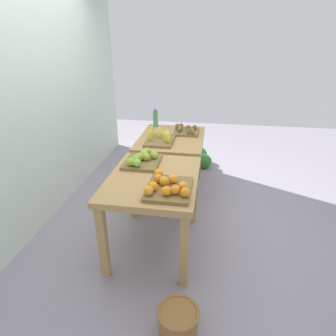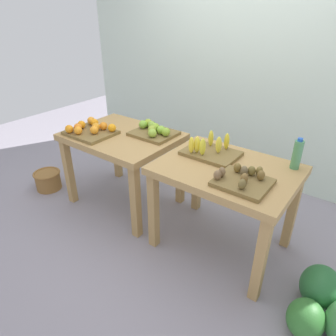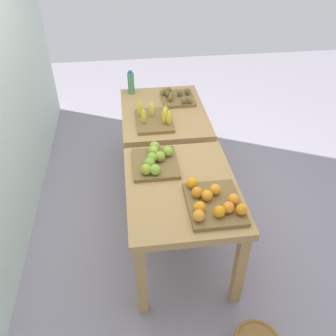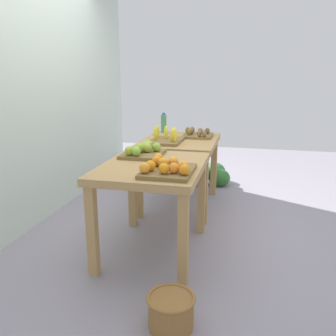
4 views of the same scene
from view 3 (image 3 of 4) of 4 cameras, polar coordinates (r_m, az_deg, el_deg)
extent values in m
plane|color=gray|center=(3.45, 0.46, -6.53)|extent=(8.00, 8.00, 0.00)
cube|color=#AF874F|center=(2.54, 2.24, -3.32)|extent=(1.04, 0.80, 0.06)
cube|color=#AF874F|center=(2.59, 11.44, -15.75)|extent=(0.07, 0.07, 0.71)
cube|color=#AF874F|center=(3.19, 6.80, -2.62)|extent=(0.07, 0.07, 0.71)
cube|color=#AF874F|center=(2.50, -4.31, -17.61)|extent=(0.07, 0.07, 0.71)
cube|color=#AF874F|center=(3.12, -5.47, -3.66)|extent=(0.07, 0.07, 0.71)
cube|color=#AF874F|center=(3.46, -0.73, 8.85)|extent=(1.04, 0.80, 0.06)
cube|color=#AF874F|center=(3.34, 6.04, -0.42)|extent=(0.07, 0.07, 0.71)
cube|color=#AF874F|center=(4.09, 3.32, 7.49)|extent=(0.07, 0.07, 0.71)
cube|color=#AF874F|center=(3.27, -5.65, -1.36)|extent=(0.07, 0.07, 0.71)
cube|color=#AF874F|center=(4.03, -6.31, 6.84)|extent=(0.07, 0.07, 0.71)
cube|color=brown|center=(2.38, 7.46, -5.76)|extent=(0.44, 0.36, 0.03)
sphere|color=orange|center=(2.29, 11.82, -6.55)|extent=(0.10, 0.10, 0.08)
sphere|color=orange|center=(2.44, 3.94, -2.38)|extent=(0.10, 0.10, 0.08)
sphere|color=orange|center=(2.41, 7.60, -3.45)|extent=(0.09, 0.09, 0.08)
sphere|color=orange|center=(2.35, 10.52, -4.99)|extent=(0.10, 0.10, 0.08)
sphere|color=orange|center=(2.21, 5.00, -7.66)|extent=(0.08, 0.08, 0.08)
sphere|color=orange|center=(2.27, 5.14, -6.30)|extent=(0.11, 0.11, 0.08)
sphere|color=orange|center=(2.36, 6.34, -4.42)|extent=(0.10, 0.10, 0.08)
sphere|color=orange|center=(2.25, 8.29, -6.97)|extent=(0.10, 0.10, 0.08)
sphere|color=orange|center=(2.29, 9.71, -6.28)|extent=(0.11, 0.11, 0.08)
sphere|color=orange|center=(2.37, 4.72, -3.91)|extent=(0.11, 0.11, 0.08)
cube|color=brown|center=(2.70, -2.08, 0.74)|extent=(0.40, 0.34, 0.03)
sphere|color=#96AD35|center=(2.68, -1.30, 1.90)|extent=(0.11, 0.11, 0.08)
sphere|color=#83B93A|center=(2.55, -2.09, -0.26)|extent=(0.08, 0.08, 0.08)
sphere|color=#87B232|center=(2.79, -2.20, 3.51)|extent=(0.11, 0.11, 0.08)
sphere|color=#8FB83B|center=(2.74, -0.04, 2.72)|extent=(0.09, 0.09, 0.08)
sphere|color=#8ABB38|center=(2.74, -2.33, 2.75)|extent=(0.09, 0.09, 0.08)
sphere|color=#8AB030|center=(2.67, -2.62, 1.67)|extent=(0.11, 0.11, 0.08)
sphere|color=#93AE2E|center=(2.56, -3.55, -0.21)|extent=(0.11, 0.11, 0.08)
sphere|color=#85AD3B|center=(2.62, -3.02, 0.81)|extent=(0.11, 0.11, 0.08)
cube|color=brown|center=(3.25, -2.23, 7.68)|extent=(0.44, 0.32, 0.03)
ellipsoid|color=yellow|center=(3.12, 0.15, 8.11)|extent=(0.06, 0.06, 0.14)
ellipsoid|color=yellow|center=(3.19, -0.46, 8.89)|extent=(0.06, 0.06, 0.14)
ellipsoid|color=yellow|center=(3.27, -4.50, 9.47)|extent=(0.07, 0.07, 0.14)
ellipsoid|color=yellow|center=(3.26, -2.62, 9.45)|extent=(0.06, 0.06, 0.14)
ellipsoid|color=yellow|center=(3.14, -0.53, 8.37)|extent=(0.07, 0.07, 0.14)
ellipsoid|color=yellow|center=(3.15, -3.95, 8.33)|extent=(0.07, 0.06, 0.14)
cube|color=brown|center=(3.63, 1.59, 11.15)|extent=(0.36, 0.32, 0.03)
ellipsoid|color=brown|center=(3.66, 3.16, 12.21)|extent=(0.06, 0.07, 0.07)
ellipsoid|color=brown|center=(3.53, 0.39, 11.21)|extent=(0.06, 0.05, 0.07)
ellipsoid|color=brown|center=(3.50, 3.49, 10.90)|extent=(0.07, 0.07, 0.07)
ellipsoid|color=brown|center=(3.58, 0.47, 11.62)|extent=(0.07, 0.06, 0.07)
ellipsoid|color=brown|center=(3.63, 1.94, 12.01)|extent=(0.06, 0.07, 0.07)
ellipsoid|color=brown|center=(3.65, -0.60, 12.18)|extent=(0.06, 0.06, 0.07)
ellipsoid|color=brown|center=(3.49, 2.58, 10.89)|extent=(0.07, 0.07, 0.07)
ellipsoid|color=brown|center=(3.68, 0.12, 12.43)|extent=(0.07, 0.07, 0.07)
ellipsoid|color=brown|center=(3.61, -0.07, 11.90)|extent=(0.06, 0.06, 0.07)
cylinder|color=#4C8C59|center=(3.75, -5.99, 13.44)|extent=(0.07, 0.07, 0.22)
cylinder|color=blue|center=(3.70, -6.11, 15.16)|extent=(0.04, 0.04, 0.02)
ellipsoid|color=#37733C|center=(4.69, 1.37, 8.67)|extent=(0.34, 0.38, 0.27)
ellipsoid|color=#256331|center=(4.48, -0.67, 7.28)|extent=(0.32, 0.36, 0.28)
ellipsoid|color=#2D6A2A|center=(4.52, 3.11, 7.15)|extent=(0.24, 0.28, 0.23)
camera|label=1|loc=(1.02, 80.01, -30.95)|focal=29.87mm
camera|label=2|loc=(4.50, 25.59, 27.48)|focal=32.28mm
camera|label=4|loc=(1.61, 85.51, -43.37)|focal=37.53mm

